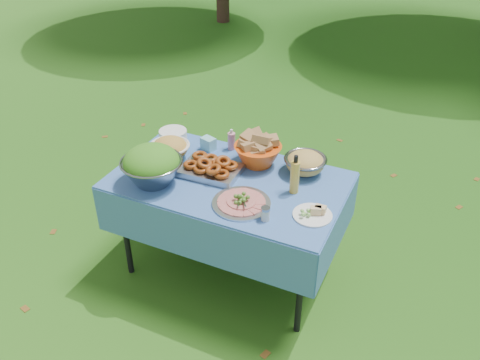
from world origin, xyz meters
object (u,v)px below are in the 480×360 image
oil_bottle (295,174)px  bread_bowl (258,150)px  charcuterie_platter (241,199)px  plate_stack (173,136)px  salad_bowl (152,165)px  pasta_bowl_steel (305,163)px  picnic_table (229,227)px

oil_bottle → bread_bowl: bearing=147.5°
charcuterie_platter → plate_stack: bearing=147.4°
salad_bowl → pasta_bowl_steel: size_ratio=1.42×
picnic_table → pasta_bowl_steel: 0.67m
plate_stack → pasta_bowl_steel: (0.98, 0.01, 0.03)m
pasta_bowl_steel → oil_bottle: bearing=-86.7°
picnic_table → salad_bowl: (-0.41, -0.23, 0.51)m
picnic_table → oil_bottle: 0.66m
salad_bowl → oil_bottle: size_ratio=1.50×
plate_stack → bread_bowl: size_ratio=0.62×
picnic_table → plate_stack: plate_stack is taller
picnic_table → charcuterie_platter: size_ratio=4.19×
picnic_table → oil_bottle: (0.42, 0.04, 0.51)m
salad_bowl → plate_stack: salad_bowl is taller
bread_bowl → charcuterie_platter: 0.48m
plate_stack → bread_bowl: bread_bowl is taller
plate_stack → pasta_bowl_steel: pasta_bowl_steel is taller
bread_bowl → charcuterie_platter: size_ratio=0.90×
bread_bowl → salad_bowl: bearing=-136.1°
picnic_table → salad_bowl: size_ratio=3.83×
pasta_bowl_steel → charcuterie_platter: bearing=-114.2°
pasta_bowl_steel → salad_bowl: bearing=-147.8°
plate_stack → charcuterie_platter: plate_stack is taller
picnic_table → oil_bottle: bearing=5.9°
charcuterie_platter → salad_bowl: bearing=-177.9°
plate_stack → charcuterie_platter: size_ratio=0.56×
bread_bowl → plate_stack: bearing=177.9°
bread_bowl → charcuterie_platter: bread_bowl is taller
bread_bowl → charcuterie_platter: bearing=-78.4°
charcuterie_platter → bread_bowl: bearing=101.6°
salad_bowl → oil_bottle: (0.83, 0.27, 0.00)m
picnic_table → oil_bottle: oil_bottle is taller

